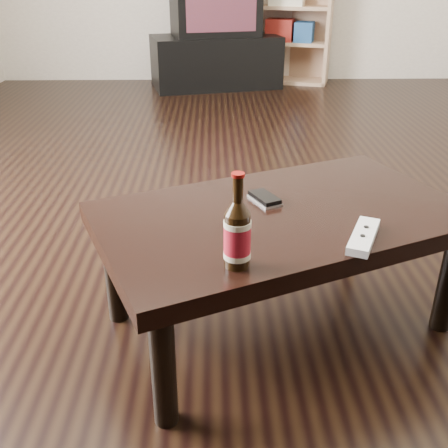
{
  "coord_description": "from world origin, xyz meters",
  "views": [
    {
      "loc": [
        -0.47,
        -2.25,
        1.01
      ],
      "look_at": [
        -0.45,
        -1.21,
        0.49
      ],
      "focal_mm": 42.0,
      "sensor_mm": 36.0,
      "label": 1
    }
  ],
  "objects_px": {
    "tv_stand": "(216,62)",
    "remote": "(364,236)",
    "beer_bottle": "(237,235)",
    "coffee_table": "(282,227)",
    "tv": "(215,2)",
    "bookshelf": "(292,4)",
    "phone": "(265,198)"
  },
  "relations": [
    {
      "from": "coffee_table",
      "to": "tv_stand",
      "type": "bearing_deg",
      "value": 92.67
    },
    {
      "from": "tv",
      "to": "bookshelf",
      "type": "relative_size",
      "value": 0.61
    },
    {
      "from": "coffee_table",
      "to": "phone",
      "type": "xyz_separation_m",
      "value": [
        -0.05,
        0.07,
        0.06
      ]
    },
    {
      "from": "tv_stand",
      "to": "beer_bottle",
      "type": "bearing_deg",
      "value": -102.77
    },
    {
      "from": "bookshelf",
      "to": "phone",
      "type": "height_order",
      "value": "bookshelf"
    },
    {
      "from": "beer_bottle",
      "to": "phone",
      "type": "bearing_deg",
      "value": 75.11
    },
    {
      "from": "phone",
      "to": "remote",
      "type": "xyz_separation_m",
      "value": [
        0.23,
        -0.25,
        0.0
      ]
    },
    {
      "from": "bookshelf",
      "to": "beer_bottle",
      "type": "xyz_separation_m",
      "value": [
        -0.68,
        -4.11,
        -0.23
      ]
    },
    {
      "from": "coffee_table",
      "to": "remote",
      "type": "bearing_deg",
      "value": -44.63
    },
    {
      "from": "coffee_table",
      "to": "beer_bottle",
      "type": "height_order",
      "value": "beer_bottle"
    },
    {
      "from": "tv_stand",
      "to": "tv",
      "type": "bearing_deg",
      "value": -90.0
    },
    {
      "from": "tv",
      "to": "coffee_table",
      "type": "height_order",
      "value": "tv"
    },
    {
      "from": "beer_bottle",
      "to": "remote",
      "type": "bearing_deg",
      "value": 19.98
    },
    {
      "from": "coffee_table",
      "to": "remote",
      "type": "height_order",
      "value": "remote"
    },
    {
      "from": "tv_stand",
      "to": "remote",
      "type": "bearing_deg",
      "value": -97.81
    },
    {
      "from": "beer_bottle",
      "to": "coffee_table",
      "type": "bearing_deg",
      "value": 64.24
    },
    {
      "from": "tv",
      "to": "beer_bottle",
      "type": "bearing_deg",
      "value": -102.78
    },
    {
      "from": "tv",
      "to": "beer_bottle",
      "type": "xyz_separation_m",
      "value": [
        0.02,
        -3.87,
        -0.25
      ]
    },
    {
      "from": "tv_stand",
      "to": "beer_bottle",
      "type": "xyz_separation_m",
      "value": [
        0.02,
        -3.87,
        0.24
      ]
    },
    {
      "from": "phone",
      "to": "coffee_table",
      "type": "bearing_deg",
      "value": -81.6
    },
    {
      "from": "bookshelf",
      "to": "remote",
      "type": "xyz_separation_m",
      "value": [
        -0.36,
        -3.99,
        -0.3
      ]
    },
    {
      "from": "tv",
      "to": "bookshelf",
      "type": "height_order",
      "value": "bookshelf"
    },
    {
      "from": "tv",
      "to": "bookshelf",
      "type": "xyz_separation_m",
      "value": [
        0.7,
        0.23,
        -0.03
      ]
    },
    {
      "from": "beer_bottle",
      "to": "phone",
      "type": "xyz_separation_m",
      "value": [
        0.1,
        0.37,
        -0.07
      ]
    },
    {
      "from": "tv_stand",
      "to": "remote",
      "type": "distance_m",
      "value": 3.77
    },
    {
      "from": "tv_stand",
      "to": "phone",
      "type": "height_order",
      "value": "tv_stand"
    },
    {
      "from": "tv_stand",
      "to": "tv",
      "type": "height_order",
      "value": "tv"
    },
    {
      "from": "bookshelf",
      "to": "phone",
      "type": "relative_size",
      "value": 10.71
    },
    {
      "from": "tv_stand",
      "to": "phone",
      "type": "relative_size",
      "value": 8.99
    },
    {
      "from": "tv",
      "to": "phone",
      "type": "bearing_deg",
      "value": -101.15
    },
    {
      "from": "phone",
      "to": "beer_bottle",
      "type": "bearing_deg",
      "value": -130.31
    },
    {
      "from": "bookshelf",
      "to": "beer_bottle",
      "type": "distance_m",
      "value": 4.17
    }
  ]
}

